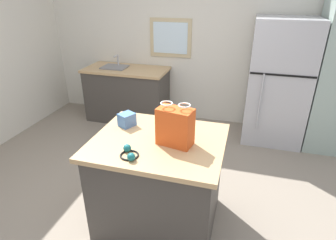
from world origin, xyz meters
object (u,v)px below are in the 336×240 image
object	(u,v)px
small_box	(127,120)
refrigerator	(278,83)
tall_cabinet	(334,74)
kitchen_island	(159,182)
ear_defenders	(129,153)
bottle	(167,116)
shopping_bag	(175,126)

from	to	relation	value
small_box	refrigerator	bearing A→B (deg)	52.20
tall_cabinet	small_box	distance (m)	2.85
kitchen_island	small_box	xyz separation A→B (m)	(-0.37, 0.18, 0.51)
small_box	ear_defenders	size ratio (longest dim) A/B	0.65
refrigerator	bottle	world-z (taller)	refrigerator
kitchen_island	small_box	world-z (taller)	small_box
tall_cabinet	small_box	xyz separation A→B (m)	(-2.13, -1.89, -0.08)
refrigerator	small_box	xyz separation A→B (m)	(-1.47, -1.89, 0.09)
tall_cabinet	bottle	size ratio (longest dim) A/B	9.52
bottle	small_box	bearing A→B (deg)	-162.93
shopping_bag	ear_defenders	bearing A→B (deg)	-136.32
tall_cabinet	ear_defenders	size ratio (longest dim) A/B	9.96
bottle	kitchen_island	bearing A→B (deg)	-88.78
kitchen_island	tall_cabinet	size ratio (longest dim) A/B	0.54
refrigerator	small_box	size ratio (longest dim) A/B	12.71
refrigerator	small_box	bearing A→B (deg)	-127.80
tall_cabinet	bottle	bearing A→B (deg)	-134.89
shopping_bag	small_box	size ratio (longest dim) A/B	2.65
kitchen_island	ear_defenders	size ratio (longest dim) A/B	5.39
shopping_bag	small_box	xyz separation A→B (m)	(-0.52, 0.20, -0.10)
refrigerator	shopping_bag	size ratio (longest dim) A/B	4.80
kitchen_island	ear_defenders	xyz separation A→B (m)	(-0.14, -0.31, 0.47)
ear_defenders	shopping_bag	bearing A→B (deg)	43.68
kitchen_island	shopping_bag	distance (m)	0.63
refrigerator	ear_defenders	world-z (taller)	refrigerator
kitchen_island	bottle	bearing A→B (deg)	91.22
kitchen_island	tall_cabinet	world-z (taller)	tall_cabinet
kitchen_island	ear_defenders	distance (m)	0.58
kitchen_island	refrigerator	xyz separation A→B (m)	(1.10, 2.07, 0.42)
shopping_bag	bottle	xyz separation A→B (m)	(-0.16, 0.31, -0.06)
shopping_bag	small_box	distance (m)	0.57
ear_defenders	kitchen_island	bearing A→B (deg)	65.81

